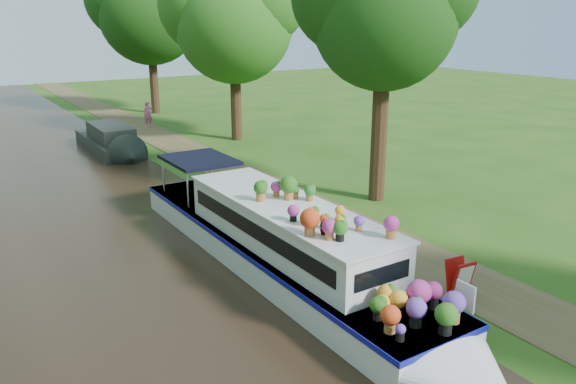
{
  "coord_description": "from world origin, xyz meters",
  "views": [
    {
      "loc": [
        -9.21,
        -11.4,
        6.15
      ],
      "look_at": [
        -0.68,
        1.87,
        1.3
      ],
      "focal_mm": 35.0,
      "sensor_mm": 36.0,
      "label": 1
    }
  ],
  "objects": [
    {
      "name": "sandwich_board",
      "position": [
        0.45,
        -3.67,
        0.43
      ],
      "size": [
        0.57,
        0.49,
        0.89
      ],
      "rotation": [
        0.0,
        0.0,
        -0.1
      ],
      "color": "#AE100C",
      "rests_on": "towpath"
    },
    {
      "name": "verge_plant",
      "position": [
        -0.6,
        -1.7,
        0.2
      ],
      "size": [
        0.44,
        0.41,
        0.4
      ],
      "primitive_type": "imported",
      "rotation": [
        0.0,
        0.0,
        0.32
      ],
      "color": "#20691F",
      "rests_on": "ground"
    },
    {
      "name": "canal_water",
      "position": [
        -6.0,
        0.0,
        0.01
      ],
      "size": [
        10.0,
        100.0,
        0.02
      ],
      "primitive_type": "cube",
      "color": "black",
      "rests_on": "ground"
    },
    {
      "name": "plant_boat",
      "position": [
        -2.25,
        -0.54,
        0.85
      ],
      "size": [
        2.29,
        13.52,
        2.28
      ],
      "color": "silver",
      "rests_on": "canal_water"
    },
    {
      "name": "ground",
      "position": [
        0.0,
        0.0,
        0.0
      ],
      "size": [
        100.0,
        100.0,
        0.0
      ],
      "primitive_type": "plane",
      "color": "#254912",
      "rests_on": "ground"
    },
    {
      "name": "tree_near_mid",
      "position": [
        4.48,
        15.08,
        6.44
      ],
      "size": [
        6.9,
        6.6,
        9.4
      ],
      "color": "black",
      "rests_on": "ground"
    },
    {
      "name": "tree_near_overhang",
      "position": [
        3.79,
        3.06,
        6.6
      ],
      "size": [
        5.52,
        5.28,
        8.99
      ],
      "color": "black",
      "rests_on": "ground"
    },
    {
      "name": "tree_near_far",
      "position": [
        3.98,
        26.09,
        7.05
      ],
      "size": [
        7.59,
        7.26,
        10.3
      ],
      "color": "black",
      "rests_on": "ground"
    },
    {
      "name": "pedestrian_pink",
      "position": [
        1.7,
        20.89,
        0.79
      ],
      "size": [
        0.58,
        0.41,
        1.52
      ],
      "primitive_type": "imported",
      "rotation": [
        0.0,
        0.0,
        -0.08
      ],
      "color": "#D8587C",
      "rests_on": "towpath"
    },
    {
      "name": "second_boat",
      "position": [
        -1.99,
        15.72,
        0.53
      ],
      "size": [
        2.02,
        6.76,
        1.31
      ],
      "rotation": [
        0.0,
        0.0,
        -0.02
      ],
      "color": "black",
      "rests_on": "canal_water"
    },
    {
      "name": "towpath",
      "position": [
        1.2,
        0.0,
        0.01
      ],
      "size": [
        2.2,
        100.0,
        0.03
      ],
      "primitive_type": "cube",
      "color": "#4F4025",
      "rests_on": "ground"
    }
  ]
}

